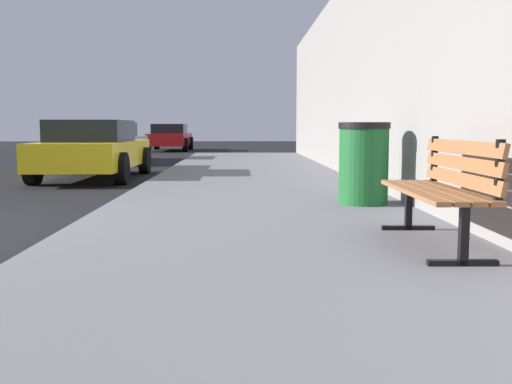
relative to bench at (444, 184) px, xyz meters
The scene contains 7 objects.
sidewalk 2.07m from the bench, 134.42° to the left, with size 4.00×32.00×0.15m, color slate.
building_wall 2.15m from the bench, 60.34° to the left, with size 0.70×32.00×4.13m, color gray.
bench is the anchor object (origin of this frame).
trash_bin 2.60m from the bench, 92.48° to the left, with size 0.65×0.65×1.03m.
car_yellow 9.28m from the bench, 121.56° to the left, with size 1.93×4.27×1.27m.
car_silver 15.21m from the bench, 113.03° to the left, with size 2.05×4.54×1.27m.
car_red 23.64m from the bench, 102.35° to the left, with size 1.93×4.34×1.27m.
Camera 1 is at (3.72, -6.07, 1.12)m, focal length 40.34 mm.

